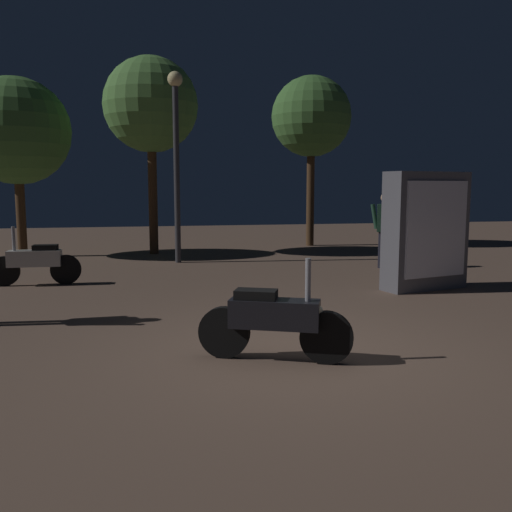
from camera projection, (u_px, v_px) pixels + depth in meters
ground_plane at (296, 351)px, 6.18m from camera, size 40.00×40.00×0.00m
motorcycle_black_foreground at (274, 320)px, 5.81m from camera, size 1.58×0.72×1.11m
motorcycle_white_parked_left at (35, 262)px, 10.27m from camera, size 1.66×0.32×1.11m
person_rider_beside at (385, 223)px, 12.35m from camera, size 0.65×0.36×1.71m
streetlamp_near at (176, 141)px, 13.02m from camera, size 0.36×0.36×4.52m
tree_left_bg at (311, 117)px, 16.72m from camera, size 2.43×2.43×5.17m
tree_center_bg at (16, 132)px, 14.07m from camera, size 2.73×2.73×4.61m
tree_right_bg at (151, 106)px, 14.63m from camera, size 2.52×2.52×5.26m
kiosk_billboard at (426, 231)px, 9.81m from camera, size 1.67×0.89×2.10m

